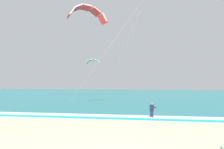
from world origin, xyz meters
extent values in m
cube|color=teal|center=(0.00, 72.86, 0.10)|extent=(200.00, 120.00, 0.20)
cube|color=white|center=(0.00, 13.86, 0.22)|extent=(200.00, 1.75, 0.04)
ellipsoid|color=#E04C38|center=(1.50, 13.46, 0.03)|extent=(1.04, 1.44, 0.05)
cube|color=black|center=(1.50, 13.68, 0.07)|extent=(0.17, 0.13, 0.04)
cube|color=black|center=(1.50, 13.24, 0.07)|extent=(0.17, 0.13, 0.04)
cylinder|color=#191E38|center=(1.41, 13.51, 0.42)|extent=(0.14, 0.14, 0.84)
cylinder|color=#191E38|center=(1.58, 13.41, 0.42)|extent=(0.14, 0.14, 0.84)
cube|color=#191E38|center=(1.50, 13.46, 1.14)|extent=(0.39, 0.34, 0.60)
sphere|color=#9E704C|center=(1.50, 13.46, 1.58)|extent=(0.22, 0.22, 0.22)
cylinder|color=#191E38|center=(1.41, 13.68, 1.19)|extent=(0.32, 0.49, 0.22)
cylinder|color=#191E38|center=(1.73, 13.52, 1.19)|extent=(0.32, 0.49, 0.22)
cylinder|color=black|center=(1.67, 13.80, 1.19)|extent=(0.50, 0.29, 0.04)
cube|color=#3F3F42|center=(1.55, 13.57, 0.92)|extent=(0.14, 0.13, 0.10)
cube|color=red|center=(-5.73, 23.24, 12.96)|extent=(1.60, 1.25, 1.46)
cube|color=white|center=(-5.38, 22.93, 13.17)|extent=(0.70, 0.76, 1.20)
cube|color=red|center=(-6.72, 22.58, 13.91)|extent=(1.76, 1.63, 1.12)
cube|color=white|center=(-6.36, 22.27, 14.12)|extent=(0.94, 1.06, 0.78)
cube|color=red|center=(-7.77, 21.55, 14.25)|extent=(1.79, 1.81, 0.53)
cube|color=white|center=(-7.41, 21.24, 14.46)|extent=(1.04, 1.15, 0.18)
cube|color=red|center=(-8.65, 20.37, 13.91)|extent=(1.63, 1.80, 1.12)
cube|color=white|center=(-8.29, 20.06, 14.12)|extent=(0.96, 1.04, 0.78)
cube|color=red|center=(-9.16, 19.31, 12.96)|extent=(1.30, 1.62, 1.46)
cube|color=white|center=(-8.81, 18.99, 13.17)|extent=(0.70, 0.78, 1.20)
cylinder|color=#B2B2B7|center=(-2.21, 18.52, 7.08)|extent=(7.08, 9.46, 11.77)
cylinder|color=#B2B2B7|center=(-3.92, 16.55, 7.08)|extent=(10.51, 5.54, 11.77)
cube|color=green|center=(-13.90, 52.91, 9.41)|extent=(0.83, 0.75, 0.88)
cube|color=white|center=(-13.86, 52.62, 9.53)|extent=(0.56, 0.20, 0.73)
cube|color=green|center=(-14.62, 53.00, 9.99)|extent=(0.99, 0.79, 0.68)
cube|color=white|center=(-14.58, 52.71, 10.12)|extent=(0.78, 0.23, 0.47)
cube|color=green|center=(-15.52, 52.94, 10.20)|extent=(0.95, 0.81, 0.31)
cube|color=white|center=(-15.48, 52.65, 10.33)|extent=(0.83, 0.24, 0.11)
cube|color=green|center=(-16.40, 52.75, 9.99)|extent=(0.81, 0.81, 0.68)
cube|color=white|center=(-16.36, 52.47, 10.12)|extent=(0.76, 0.22, 0.47)
cube|color=green|center=(-17.06, 52.48, 9.41)|extent=(0.66, 0.77, 0.88)
cube|color=white|center=(-17.02, 52.19, 9.53)|extent=(0.54, 0.19, 0.73)
camera|label=1|loc=(2.15, -10.32, 3.47)|focal=38.23mm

